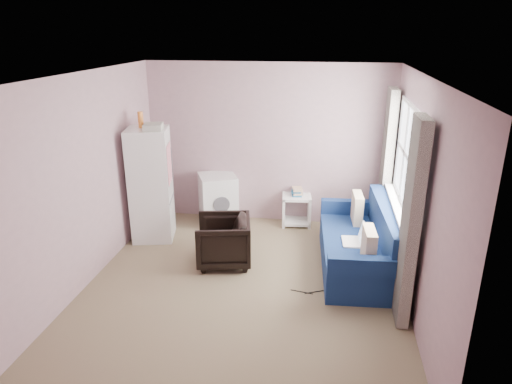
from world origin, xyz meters
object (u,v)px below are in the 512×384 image
at_px(side_table, 296,207).
at_px(sofa, 361,246).
at_px(armchair, 223,239).
at_px(fridge, 151,184).
at_px(washing_machine, 218,198).

relative_size(side_table, sofa, 0.31).
xyz_separation_m(armchair, fridge, (-1.20, 0.63, 0.49)).
bearing_deg(fridge, side_table, 9.45).
height_order(washing_machine, side_table, washing_machine).
relative_size(armchair, washing_machine, 0.90).
bearing_deg(side_table, armchair, -120.54).
bearing_deg(armchair, sofa, 83.44).
xyz_separation_m(washing_machine, sofa, (2.18, -1.19, -0.10)).
distance_m(armchair, side_table, 1.69).
bearing_deg(armchair, washing_machine, -175.02).
xyz_separation_m(fridge, side_table, (2.06, 0.82, -0.55)).
xyz_separation_m(armchair, washing_machine, (-0.39, 1.34, 0.06)).
xyz_separation_m(washing_machine, side_table, (1.25, 0.11, -0.12)).
xyz_separation_m(armchair, sofa, (1.79, 0.15, -0.04)).
distance_m(fridge, washing_machine, 1.16).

